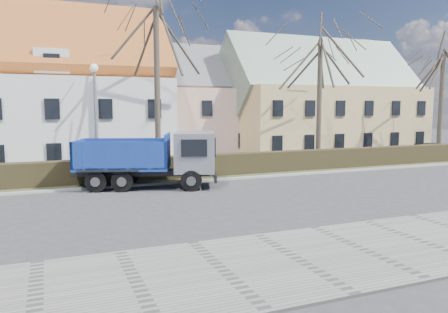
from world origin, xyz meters
name	(u,v)px	position (x,y,z in m)	size (l,w,h in m)	color
ground	(243,197)	(0.00, 0.00, 0.00)	(120.00, 120.00, 0.00)	#343537
sidewalk_near	(362,250)	(0.00, -8.50, 0.04)	(80.00, 5.00, 0.08)	gray
curb_far	(209,180)	(0.00, 4.60, 0.06)	(80.00, 0.30, 0.12)	#A6A096
grass_strip	(200,176)	(0.00, 6.20, 0.05)	(80.00, 3.00, 0.10)	#394325
hedge	(201,167)	(0.00, 6.00, 0.65)	(60.00, 0.90, 1.30)	black
building_pink	(192,109)	(4.00, 20.00, 4.00)	(10.80, 8.80, 8.00)	beige
building_yellow	(321,106)	(16.00, 17.00, 4.25)	(18.80, 10.80, 8.50)	#D6B675
tree_1	(157,73)	(-2.00, 8.50, 6.33)	(9.20, 9.20, 12.65)	#40372C
tree_2	(320,89)	(10.00, 8.50, 5.50)	(8.00, 8.00, 11.00)	#40372C
tree_3	(441,95)	(22.00, 8.50, 5.23)	(7.60, 7.60, 10.45)	#40372C
dump_truck	(142,159)	(-3.92, 4.10, 1.51)	(7.53, 2.80, 3.01)	navy
streetlight	(96,123)	(-5.91, 7.00, 3.35)	(0.52, 0.52, 6.69)	gray
cart_frame	(105,182)	(-5.79, 4.62, 0.35)	(0.77, 0.44, 0.70)	silver
parked_car_a	(104,160)	(-5.02, 11.44, 0.66)	(1.56, 3.87, 1.32)	black
parked_car_b	(434,149)	(23.29, 10.10, 0.53)	(1.49, 3.66, 1.06)	#2B2B2D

